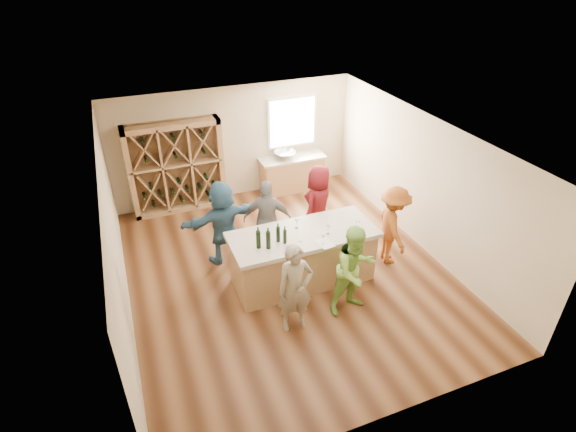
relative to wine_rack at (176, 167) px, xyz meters
name	(u,v)px	position (x,y,z in m)	size (l,w,h in m)	color
floor	(287,273)	(1.50, -3.27, -1.15)	(6.00, 7.00, 0.10)	brown
ceiling	(287,136)	(1.50, -3.27, 1.75)	(6.00, 7.00, 0.10)	white
wall_back	(234,142)	(1.50, 0.28, 0.30)	(6.00, 0.10, 2.80)	beige
wall_front	(395,350)	(1.50, -6.82, 0.30)	(6.00, 0.10, 2.80)	beige
wall_left	(112,246)	(-1.55, -3.27, 0.30)	(0.10, 7.00, 2.80)	beige
wall_right	(425,183)	(4.55, -3.27, 0.30)	(0.10, 7.00, 2.80)	beige
window_frame	(292,122)	(3.00, 0.20, 0.65)	(1.30, 0.06, 1.30)	white
window_pane	(292,122)	(3.00, 0.17, 0.65)	(1.18, 0.01, 1.18)	white
wine_rack	(176,167)	(0.00, 0.00, 0.00)	(2.20, 0.45, 2.20)	#A87E50
back_counter_base	(292,174)	(2.90, -0.07, -0.67)	(1.60, 0.58, 0.86)	#A87E50
back_counter_top	(292,158)	(2.90, -0.07, -0.21)	(1.70, 0.62, 0.06)	#BDB09C
sink	(285,155)	(2.70, -0.07, -0.09)	(0.54, 0.54, 0.19)	silver
faucet	(282,150)	(2.70, 0.11, -0.03)	(0.02, 0.02, 0.30)	silver
tasting_counter_base	(303,259)	(1.68, -3.62, -0.60)	(2.60, 1.00, 1.00)	#A87E50
tasting_counter_top	(303,235)	(1.68, -3.62, -0.06)	(2.72, 1.12, 0.08)	#BDB09C
wine_bottle_a	(258,240)	(0.78, -3.75, 0.15)	(0.08, 0.08, 0.34)	black
wine_bottle_b	(268,240)	(0.93, -3.83, 0.15)	(0.08, 0.08, 0.33)	black
wine_bottle_c	(278,234)	(1.16, -3.70, 0.13)	(0.07, 0.07, 0.29)	black
wine_bottle_d	(285,237)	(1.26, -3.79, 0.11)	(0.07, 0.07, 0.27)	black
wine_glass_a	(300,246)	(1.42, -4.08, 0.06)	(0.06, 0.06, 0.17)	white
wine_glass_b	(323,240)	(1.86, -4.06, 0.07)	(0.07, 0.07, 0.18)	white
wine_glass_c	(349,234)	(2.36, -4.07, 0.07)	(0.07, 0.07, 0.18)	white
wine_glass_d	(328,230)	(2.09, -3.80, 0.06)	(0.06, 0.06, 0.17)	white
wine_glass_e	(357,226)	(2.64, -3.90, 0.08)	(0.07, 0.07, 0.20)	white
tasting_menu_a	(294,249)	(1.34, -4.03, -0.02)	(0.21, 0.28, 0.00)	white
tasting_menu_b	(325,243)	(1.91, -4.06, -0.02)	(0.24, 0.33, 0.00)	white
tasting_menu_c	(356,233)	(2.59, -3.96, -0.02)	(0.20, 0.27, 0.00)	white
person_near_left	(295,289)	(1.08, -4.71, -0.28)	(0.60, 0.44, 1.65)	gray
person_near_right	(355,270)	(2.19, -4.67, -0.25)	(0.83, 0.45, 1.70)	#8CC64C
person_server	(393,225)	(3.59, -3.68, -0.27)	(1.07, 0.50, 1.66)	#994C19
person_far_mid	(268,219)	(1.36, -2.58, -0.25)	(0.99, 0.51, 1.70)	slate
person_far_right	(318,204)	(2.54, -2.44, -0.23)	(0.85, 0.55, 1.74)	#590F14
person_far_left	(223,222)	(0.48, -2.41, -0.22)	(1.63, 0.59, 1.76)	#335972
wine_glass_f	(297,224)	(1.63, -3.42, 0.07)	(0.07, 0.07, 0.18)	white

